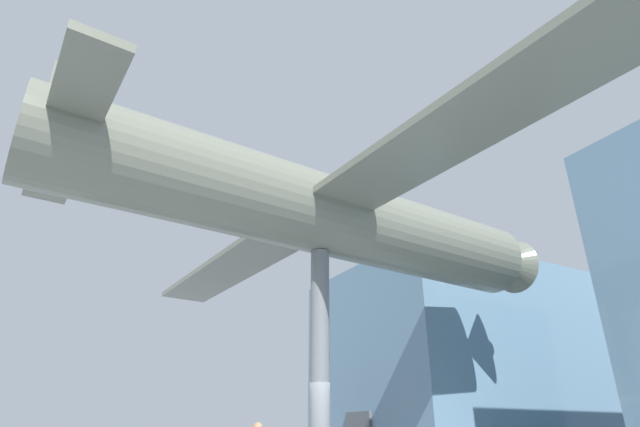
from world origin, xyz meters
The scene contains 3 objects.
glass_pavilion_left centered at (-7.89, 13.76, 4.30)m, with size 9.26×15.38×9.19m.
support_pylon_central centered at (0.00, 0.00, 2.88)m, with size 0.47×0.47×5.75m.
suspended_airplane centered at (-0.02, 0.27, 6.85)m, with size 21.31×15.93×2.93m.
Camera 1 is at (10.76, -5.84, 1.34)m, focal length 28.00 mm.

